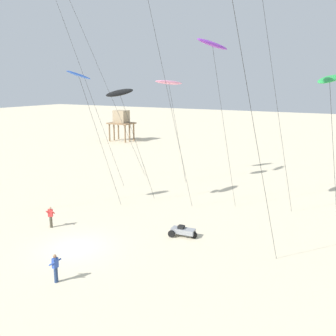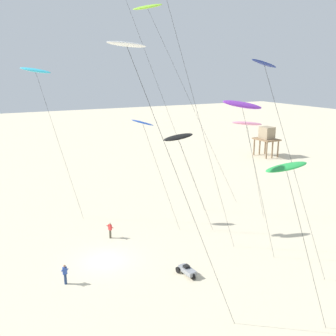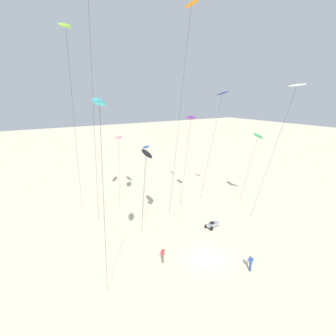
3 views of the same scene
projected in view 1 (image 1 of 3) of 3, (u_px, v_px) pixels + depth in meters
ground_plane at (76, 248)px, 25.86m from camera, size 260.00×260.00×0.00m
kite_pink at (169, 83)px, 38.82m from camera, size 2.30×4.22×11.27m
kite_blue at (79, 77)px, 30.02m from camera, size 1.66×4.75×11.88m
kite_green at (330, 80)px, 22.18m from camera, size 1.88×4.88×11.53m
kite_black at (120, 93)px, 32.02m from camera, size 1.89×5.23×10.61m
kite_purple at (213, 45)px, 29.00m from camera, size 2.12×5.32×14.34m
kite_flyer_nearest at (55, 267)px, 21.21m from camera, size 0.51×0.54×1.67m
kite_flyer_middle at (51, 216)px, 29.30m from camera, size 0.70×0.68×1.67m
stilt_house at (121, 119)px, 72.22m from camera, size 4.52×3.53×5.81m
beach_buggy at (183, 231)px, 27.66m from camera, size 2.10×1.08×0.82m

